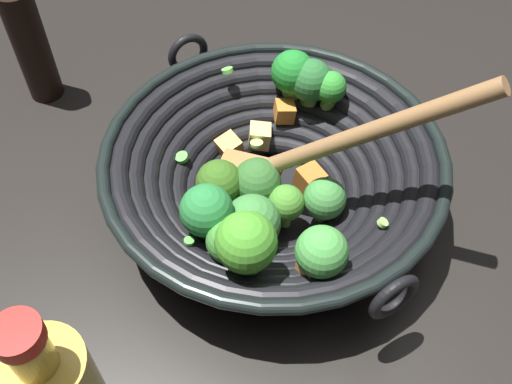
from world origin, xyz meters
TOP-DOWN VIEW (x-y plane):
  - ground_plane at (0.00, 0.00)m, footprint 4.00×4.00m
  - wok at (-0.00, 0.00)m, footprint 0.41×0.37m
  - soy_sauce_bottle at (0.28, 0.23)m, footprint 0.04×0.04m

SIDE VIEW (x-z plane):
  - ground_plane at x=0.00m, z-range 0.00..0.00m
  - wok at x=0.00m, z-range -0.06..0.18m
  - soy_sauce_bottle at x=0.28m, z-range -0.02..0.19m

